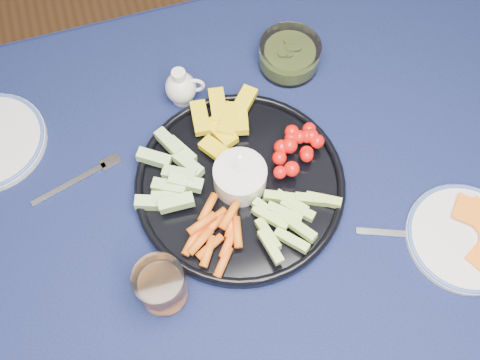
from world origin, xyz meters
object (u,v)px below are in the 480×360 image
object	(u,v)px
cheese_plate	(465,237)
juice_tumbler	(162,286)
crudite_platter	(238,182)
dining_table	(289,233)
pickle_bowl	(289,56)
creamer_pitcher	(181,88)

from	to	relation	value
cheese_plate	juice_tumbler	world-z (taller)	juice_tumbler
crudite_platter	juice_tumbler	xyz separation A→B (m)	(-0.17, -0.15, 0.02)
cheese_plate	juice_tumbler	bearing A→B (deg)	173.02
crudite_platter	cheese_plate	bearing A→B (deg)	-31.57
dining_table	cheese_plate	xyz separation A→B (m)	(0.26, -0.13, 0.10)
crudite_platter	pickle_bowl	world-z (taller)	crudite_platter
creamer_pitcher	juice_tumbler	bearing A→B (deg)	-109.15
dining_table	pickle_bowl	world-z (taller)	pickle_bowl
dining_table	juice_tumbler	distance (m)	0.28
pickle_bowl	juice_tumbler	bearing A→B (deg)	-132.73
crudite_platter	pickle_bowl	bearing A→B (deg)	52.58
crudite_platter	juice_tumbler	distance (m)	0.22
cheese_plate	crudite_platter	bearing A→B (deg)	148.43
creamer_pitcher	cheese_plate	world-z (taller)	creamer_pitcher
juice_tumbler	cheese_plate	bearing A→B (deg)	-6.98
cheese_plate	dining_table	bearing A→B (deg)	154.03
dining_table	pickle_bowl	size ratio (longest dim) A/B	13.83
creamer_pitcher	crudite_platter	bearing A→B (deg)	-77.95
juice_tumbler	creamer_pitcher	bearing A→B (deg)	70.85
pickle_bowl	dining_table	bearing A→B (deg)	-108.28
dining_table	cheese_plate	bearing A→B (deg)	-25.97
pickle_bowl	juice_tumbler	distance (m)	0.51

